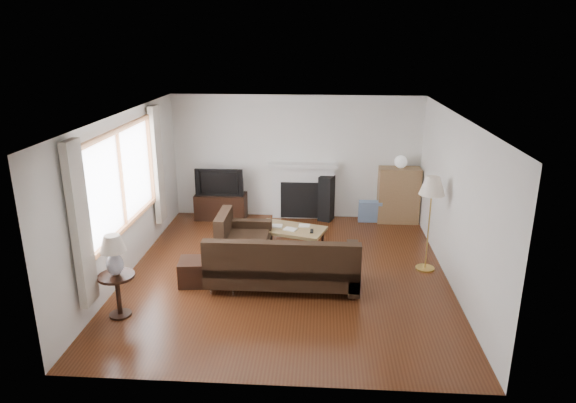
# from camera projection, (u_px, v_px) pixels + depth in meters

# --- Properties ---
(room) EXTENTS (5.10, 5.60, 2.54)m
(room) POSITION_uv_depth(u_px,v_px,m) (287.00, 198.00, 7.76)
(room) COLOR #4B2310
(room) RESTS_ON ground
(window) EXTENTS (0.12, 2.74, 1.54)m
(window) POSITION_uv_depth(u_px,v_px,m) (122.00, 180.00, 7.64)
(window) COLOR #955D37
(window) RESTS_ON room
(curtain_near) EXTENTS (0.10, 0.35, 2.10)m
(curtain_near) POSITION_uv_depth(u_px,v_px,m) (80.00, 225.00, 6.24)
(curtain_near) COLOR beige
(curtain_near) RESTS_ON room
(curtain_far) EXTENTS (0.10, 0.35, 2.10)m
(curtain_far) POSITION_uv_depth(u_px,v_px,m) (157.00, 165.00, 9.12)
(curtain_far) COLOR beige
(curtain_far) RESTS_ON room
(fireplace) EXTENTS (1.40, 0.26, 1.15)m
(fireplace) POSITION_uv_depth(u_px,v_px,m) (303.00, 191.00, 10.46)
(fireplace) COLOR white
(fireplace) RESTS_ON room
(tv_stand) EXTENTS (1.03, 0.46, 0.52)m
(tv_stand) POSITION_uv_depth(u_px,v_px,m) (221.00, 206.00, 10.53)
(tv_stand) COLOR black
(tv_stand) RESTS_ON ground
(television) EXTENTS (0.96, 0.13, 0.55)m
(television) POSITION_uv_depth(u_px,v_px,m) (220.00, 181.00, 10.36)
(television) COLOR black
(television) RESTS_ON tv_stand
(speaker_left) EXTENTS (0.27, 0.30, 0.81)m
(speaker_left) POSITION_uv_depth(u_px,v_px,m) (238.00, 199.00, 10.52)
(speaker_left) COLOR black
(speaker_left) RESTS_ON ground
(speaker_right) EXTENTS (0.35, 0.38, 0.92)m
(speaker_right) POSITION_uv_depth(u_px,v_px,m) (326.00, 198.00, 10.37)
(speaker_right) COLOR black
(speaker_right) RESTS_ON ground
(bookshelf) EXTENTS (0.81, 0.39, 1.12)m
(bookshelf) POSITION_uv_depth(u_px,v_px,m) (398.00, 195.00, 10.24)
(bookshelf) COLOR olive
(bookshelf) RESTS_ON ground
(globe_lamp) EXTENTS (0.25, 0.25, 0.25)m
(globe_lamp) POSITION_uv_depth(u_px,v_px,m) (401.00, 162.00, 10.03)
(globe_lamp) COLOR white
(globe_lamp) RESTS_ON bookshelf
(sectional_sofa) EXTENTS (2.44, 1.78, 0.79)m
(sectional_sofa) POSITION_uv_depth(u_px,v_px,m) (283.00, 262.00, 7.62)
(sectional_sofa) COLOR black
(sectional_sofa) RESTS_ON ground
(coffee_table) EXTENTS (1.29, 0.94, 0.45)m
(coffee_table) POSITION_uv_depth(u_px,v_px,m) (291.00, 240.00, 8.87)
(coffee_table) COLOR olive
(coffee_table) RESTS_ON ground
(footstool) EXTENTS (0.50, 0.50, 0.38)m
(footstool) POSITION_uv_depth(u_px,v_px,m) (195.00, 272.00, 7.76)
(footstool) COLOR black
(footstool) RESTS_ON ground
(floor_lamp) EXTENTS (0.48, 0.48, 1.55)m
(floor_lamp) POSITION_uv_depth(u_px,v_px,m) (429.00, 224.00, 8.05)
(floor_lamp) COLOR gold
(floor_lamp) RESTS_ON ground
(side_table) EXTENTS (0.48, 0.48, 0.60)m
(side_table) POSITION_uv_depth(u_px,v_px,m) (118.00, 295.00, 6.83)
(side_table) COLOR black
(side_table) RESTS_ON ground
(table_lamp) EXTENTS (0.34, 0.34, 0.55)m
(table_lamp) POSITION_uv_depth(u_px,v_px,m) (114.00, 256.00, 6.65)
(table_lamp) COLOR silver
(table_lamp) RESTS_ON side_table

